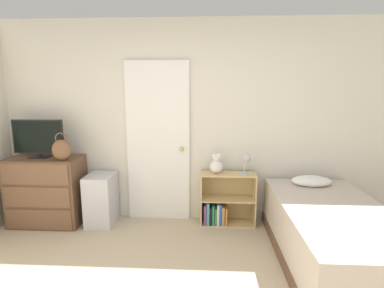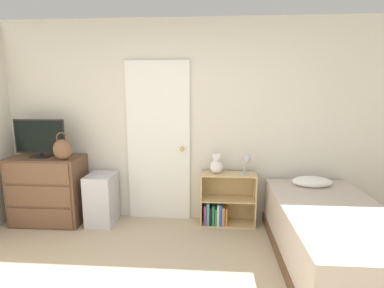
# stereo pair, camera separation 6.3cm
# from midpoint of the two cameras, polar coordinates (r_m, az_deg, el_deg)

# --- Properties ---
(wall_back) EXTENTS (10.00, 0.06, 2.55)m
(wall_back) POSITION_cam_midpoint_polar(r_m,az_deg,el_deg) (3.84, -0.65, 4.08)
(wall_back) COLOR beige
(wall_back) RESTS_ON ground_plane
(door_closed) EXTENTS (0.80, 0.09, 2.05)m
(door_closed) POSITION_cam_midpoint_polar(r_m,az_deg,el_deg) (3.86, -5.90, 0.31)
(door_closed) COLOR white
(door_closed) RESTS_ON ground_plane
(dresser) EXTENTS (0.88, 0.48, 0.86)m
(dresser) POSITION_cam_midpoint_polar(r_m,az_deg,el_deg) (4.26, -25.28, -7.91)
(dresser) COLOR brown
(dresser) RESTS_ON ground_plane
(tv) EXTENTS (0.63, 0.16, 0.47)m
(tv) POSITION_cam_midpoint_polar(r_m,az_deg,el_deg) (4.13, -26.65, 1.10)
(tv) COLOR black
(tv) RESTS_ON dresser
(handbag) EXTENTS (0.24, 0.13, 0.34)m
(handbag) POSITION_cam_midpoint_polar(r_m,az_deg,el_deg) (3.87, -22.99, -0.93)
(handbag) COLOR brown
(handbag) RESTS_ON dresser
(storage_bin) EXTENTS (0.33, 0.42, 0.64)m
(storage_bin) POSITION_cam_midpoint_polar(r_m,az_deg,el_deg) (4.04, -16.35, -9.97)
(storage_bin) COLOR silver
(storage_bin) RESTS_ON ground_plane
(bookshelf) EXTENTS (0.68, 0.28, 0.67)m
(bookshelf) POSITION_cam_midpoint_polar(r_m,az_deg,el_deg) (3.89, 6.37, -11.30)
(bookshelf) COLOR tan
(bookshelf) RESTS_ON ground_plane
(teddy_bear) EXTENTS (0.17, 0.17, 0.25)m
(teddy_bear) POSITION_cam_midpoint_polar(r_m,az_deg,el_deg) (3.73, 5.15, -3.96)
(teddy_bear) COLOR silver
(teddy_bear) RESTS_ON bookshelf
(desk_lamp) EXTENTS (0.14, 0.13, 0.26)m
(desk_lamp) POSITION_cam_midpoint_polar(r_m,az_deg,el_deg) (3.70, 10.79, -3.09)
(desk_lamp) COLOR #B2B2B7
(desk_lamp) RESTS_ON bookshelf
(bed) EXTENTS (1.03, 1.96, 0.69)m
(bed) POSITION_cam_midpoint_polar(r_m,az_deg,el_deg) (3.34, 25.76, -15.63)
(bed) COLOR brown
(bed) RESTS_ON ground_plane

